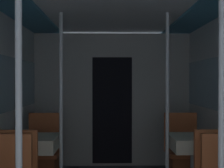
% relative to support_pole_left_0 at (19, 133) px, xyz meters
% --- Properties ---
extents(bulkhead_far, '(2.51, 0.09, 2.14)m').
position_rel_support_pole_left_0_xyz_m(bulkhead_far, '(0.60, 3.25, -0.01)').
color(bulkhead_far, '#A8A8A3').
rests_on(bulkhead_far, ground_plane).
extents(support_pole_left_0, '(0.04, 0.04, 2.14)m').
position_rel_support_pole_left_0_xyz_m(support_pole_left_0, '(0.00, 0.00, 0.00)').
color(support_pole_left_0, silver).
rests_on(support_pole_left_0, ground_plane).
extents(dining_table_left_1, '(0.56, 0.56, 0.75)m').
position_rel_support_pole_left_0_xyz_m(dining_table_left_1, '(-0.32, 1.67, -0.46)').
color(dining_table_left_1, '#4C4C51').
rests_on(dining_table_left_1, ground_plane).
extents(chair_left_far_1, '(0.44, 0.44, 0.94)m').
position_rel_support_pole_left_0_xyz_m(chair_left_far_1, '(-0.32, 2.22, -0.78)').
color(chair_left_far_1, brown).
rests_on(chair_left_far_1, ground_plane).
extents(support_pole_left_1, '(0.04, 0.04, 2.14)m').
position_rel_support_pole_left_0_xyz_m(support_pole_left_1, '(0.00, 1.67, 0.00)').
color(support_pole_left_1, silver).
rests_on(support_pole_left_1, ground_plane).
extents(support_pole_right_0, '(0.04, 0.04, 2.14)m').
position_rel_support_pole_left_0_xyz_m(support_pole_right_0, '(1.20, 0.00, 0.00)').
color(support_pole_right_0, silver).
rests_on(support_pole_right_0, ground_plane).
extents(dining_table_right_1, '(0.56, 0.56, 0.75)m').
position_rel_support_pole_left_0_xyz_m(dining_table_right_1, '(1.52, 1.67, -0.46)').
color(dining_table_right_1, '#4C4C51').
rests_on(dining_table_right_1, ground_plane).
extents(chair_right_far_1, '(0.44, 0.44, 0.94)m').
position_rel_support_pole_left_0_xyz_m(chair_right_far_1, '(1.52, 2.22, -0.78)').
color(chair_right_far_1, brown).
rests_on(chair_right_far_1, ground_plane).
extents(support_pole_right_1, '(0.04, 0.04, 2.14)m').
position_rel_support_pole_left_0_xyz_m(support_pole_right_1, '(1.20, 1.67, 0.00)').
color(support_pole_right_1, silver).
rests_on(support_pole_right_1, ground_plane).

